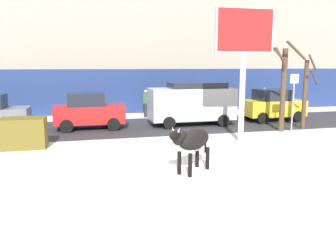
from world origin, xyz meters
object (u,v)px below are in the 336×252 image
object	(u,v)px
car_red_hatchback	(89,111)
dumpster	(24,133)
cow_black	(193,141)
bare_tree_right_lot	(306,92)
car_yellow_hatchback	(273,105)
pedestrian_far_left	(264,100)
pedestrian_near_billboard	(218,101)
car_silver_van	(192,102)
billboard	(244,39)
pedestrian_by_cars	(146,103)
street_sign	(293,98)
bare_tree_left_lot	(284,85)

from	to	relation	value
car_red_hatchback	dumpster	xyz separation A→B (m)	(-2.60, -3.63, -0.33)
cow_black	bare_tree_right_lot	size ratio (longest dim) A/B	0.46
car_yellow_hatchback	pedestrian_far_left	size ratio (longest dim) A/B	2.02
car_red_hatchback	pedestrian_near_billboard	distance (m)	8.98
cow_black	car_silver_van	size ratio (longest dim) A/B	0.38
billboard	bare_tree_right_lot	distance (m)	5.47
pedestrian_near_billboard	billboard	bearing A→B (deg)	-105.03
pedestrian_by_cars	street_sign	size ratio (longest dim) A/B	0.61
street_sign	dumpster	bearing A→B (deg)	-177.77
pedestrian_by_cars	pedestrian_far_left	bearing A→B (deg)	0.00
cow_black	pedestrian_near_billboard	distance (m)	12.72
car_red_hatchback	car_silver_van	size ratio (longest dim) A/B	0.76
car_silver_van	car_red_hatchback	bearing A→B (deg)	178.83
car_red_hatchback	car_yellow_hatchback	size ratio (longest dim) A/B	1.00
car_yellow_hatchback	pedestrian_by_cars	xyz separation A→B (m)	(-7.03, 3.13, -0.05)
pedestrian_near_billboard	pedestrian_by_cars	distance (m)	4.84
car_yellow_hatchback	pedestrian_near_billboard	bearing A→B (deg)	124.95
car_silver_van	street_sign	bearing A→B (deg)	-35.82
pedestrian_by_cars	pedestrian_far_left	world-z (taller)	same
bare_tree_right_lot	car_red_hatchback	bearing A→B (deg)	166.15
car_yellow_hatchback	bare_tree_left_lot	world-z (taller)	bare_tree_left_lot
dumpster	bare_tree_left_lot	bearing A→B (deg)	3.01
car_yellow_hatchback	bare_tree_right_lot	distance (m)	2.92
car_red_hatchback	pedestrian_far_left	bearing A→B (deg)	15.34
car_silver_van	pedestrian_near_billboard	xyz separation A→B (m)	(2.87, 3.34, -0.36)
car_silver_van	bare_tree_right_lot	xyz separation A→B (m)	(5.25, -2.54, 0.64)
car_silver_van	street_sign	distance (m)	5.22
car_red_hatchback	bare_tree_right_lot	world-z (taller)	bare_tree_right_lot
billboard	car_red_hatchback	xyz separation A→B (m)	(-6.27, 4.63, -3.39)
cow_black	car_yellow_hatchback	bearing A→B (deg)	47.53
cow_black	car_yellow_hatchback	size ratio (longest dim) A/B	0.50
bare_tree_left_lot	street_sign	distance (m)	0.79
billboard	car_yellow_hatchback	world-z (taller)	billboard
pedestrian_near_billboard	pedestrian_by_cars	size ratio (longest dim) A/B	1.00
bare_tree_right_lot	pedestrian_by_cars	bearing A→B (deg)	140.82
billboard	pedestrian_near_billboard	distance (m)	8.83
bare_tree_left_lot	street_sign	xyz separation A→B (m)	(0.48, -0.14, -0.62)
billboard	bare_tree_right_lot	bearing A→B (deg)	23.79
pedestrian_near_billboard	cow_black	bearing A→B (deg)	-115.43
pedestrian_by_cars	pedestrian_far_left	size ratio (longest dim) A/B	1.00
pedestrian_far_left	street_sign	distance (m)	6.75
billboard	street_sign	size ratio (longest dim) A/B	1.97
pedestrian_far_left	bare_tree_left_lot	size ratio (longest dim) A/B	0.40
pedestrian_by_cars	dumpster	bearing A→B (deg)	-131.85
car_yellow_hatchback	cow_black	bearing A→B (deg)	-132.47
dumpster	bare_tree_right_lot	bearing A→B (deg)	4.20
cow_black	billboard	bearing A→B (deg)	47.27
cow_black	dumpster	distance (m)	7.22
car_yellow_hatchback	street_sign	distance (m)	3.44
pedestrian_near_billboard	car_red_hatchback	bearing A→B (deg)	-158.95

